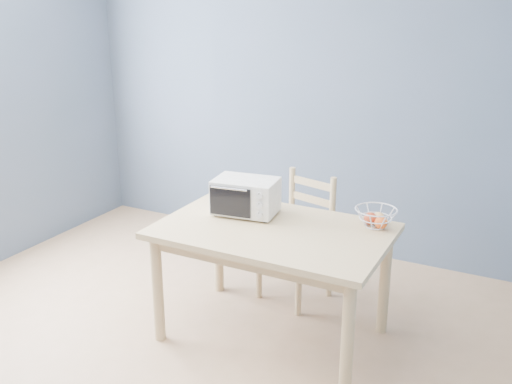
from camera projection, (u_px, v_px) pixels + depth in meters
The scene contains 5 objects.
room at pixel (123, 160), 2.90m from camera, with size 4.01×4.51×2.61m.
dining_table at pixel (273, 243), 3.51m from camera, with size 1.40×0.90×0.75m.
toaster_oven at pixel (243, 196), 3.68m from camera, with size 0.43×0.34×0.24m.
fruit_basket at pixel (376, 218), 3.48m from camera, with size 0.26×0.26×0.12m.
dining_chair at pixel (299, 238), 4.09m from camera, with size 0.52×0.52×0.91m.
Camera 1 is at (1.89, -2.18, 2.06)m, focal length 40.00 mm.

